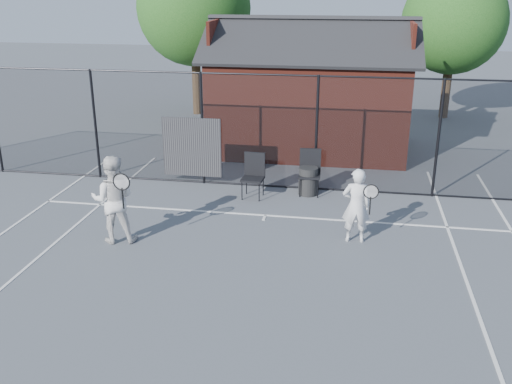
% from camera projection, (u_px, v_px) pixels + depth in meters
% --- Properties ---
extents(ground, '(80.00, 80.00, 0.00)m').
position_uv_depth(ground, '(240.00, 276.00, 10.58)').
color(ground, '#4E5459').
rests_on(ground, ground).
extents(court_lines, '(11.02, 18.00, 0.01)m').
position_uv_depth(court_lines, '(225.00, 315.00, 9.35)').
color(court_lines, silver).
rests_on(court_lines, ground).
extents(fence, '(22.04, 3.00, 3.00)m').
position_uv_depth(fence, '(266.00, 134.00, 14.75)').
color(fence, black).
rests_on(fence, ground).
extents(clubhouse, '(6.50, 4.36, 4.19)m').
position_uv_depth(clubhouse, '(310.00, 100.00, 18.27)').
color(clubhouse, '#5E2116').
rests_on(clubhouse, ground).
extents(tree_left, '(4.48, 4.48, 6.44)m').
position_uv_depth(tree_left, '(194.00, 8.00, 22.34)').
color(tree_left, '#301D13').
rests_on(tree_left, ground).
extents(tree_right, '(3.97, 3.97, 5.70)m').
position_uv_depth(tree_right, '(454.00, 22.00, 21.84)').
color(tree_right, '#301D13').
rests_on(tree_right, ground).
extents(player_front, '(0.72, 0.54, 1.60)m').
position_uv_depth(player_front, '(356.00, 205.00, 11.77)').
color(player_front, silver).
rests_on(player_front, ground).
extents(player_back, '(1.08, 0.90, 1.86)m').
position_uv_depth(player_back, '(113.00, 199.00, 11.74)').
color(player_back, silver).
rests_on(player_back, ground).
extents(chair_left, '(0.57, 0.59, 1.13)m').
position_uv_depth(chair_left, '(310.00, 173.00, 14.49)').
color(chair_left, black).
rests_on(chair_left, ground).
extents(chair_right, '(0.57, 0.59, 1.11)m').
position_uv_depth(chair_right, '(253.00, 177.00, 14.28)').
color(chair_right, black).
rests_on(chair_right, ground).
extents(waste_bin, '(0.57, 0.57, 0.72)m').
position_uv_depth(waste_bin, '(308.00, 181.00, 14.57)').
color(waste_bin, black).
rests_on(waste_bin, ground).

